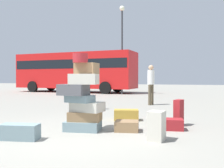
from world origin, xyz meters
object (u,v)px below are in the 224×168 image
suitcase_maroon_white_trunk (171,124)px  suitcase_cream_left_side (157,126)px  suitcase_tower (83,99)px  person_tourist_with_camera (151,81)px  suitcase_maroon_foreground_near (179,113)px  person_bearded_onlooker (84,81)px  suitcase_tan_foreground_far (126,115)px  parked_bus (75,70)px  suitcase_brown_behind_tower (127,126)px  lamp_post (122,37)px  suitcase_slate_upright_blue (20,132)px

suitcase_maroon_white_trunk → suitcase_cream_left_side: bearing=-108.4°
suitcase_tower → person_tourist_with_camera: bearing=84.7°
suitcase_maroon_foreground_near → person_bearded_onlooker: 4.01m
suitcase_tan_foreground_far → person_bearded_onlooker: bearing=125.5°
suitcase_maroon_white_trunk → suitcase_cream_left_side: suitcase_cream_left_side is taller
suitcase_tower → parked_bus: bearing=118.0°
suitcase_maroon_white_trunk → person_tourist_with_camera: size_ratio=0.30×
person_bearded_onlooker → person_tourist_with_camera: bearing=104.8°
suitcase_brown_behind_tower → person_bearded_onlooker: (-2.41, 2.91, 0.95)m
suitcase_cream_left_side → suitcase_tan_foreground_far: bearing=128.5°
suitcase_brown_behind_tower → person_bearded_onlooker: size_ratio=0.29×
lamp_post → suitcase_maroon_foreground_near: bearing=-66.7°
person_bearded_onlooker → parked_bus: (-5.54, 10.04, 0.78)m
suitcase_cream_left_side → person_tourist_with_camera: person_tourist_with_camera is taller
suitcase_tan_foreground_far → suitcase_maroon_foreground_near: size_ratio=1.04×
suitcase_slate_upright_blue → lamp_post: lamp_post is taller
suitcase_maroon_white_trunk → suitcase_brown_behind_tower: 1.01m
suitcase_slate_upright_blue → parked_bus: parked_bus is taller
person_bearded_onlooker → suitcase_tower: bearing=-10.8°
suitcase_tower → suitcase_tan_foreground_far: bearing=71.0°
suitcase_brown_behind_tower → person_tourist_with_camera: 5.46m
suitcase_tan_foreground_far → suitcase_maroon_foreground_near: bearing=-28.9°
suitcase_brown_behind_tower → suitcase_tan_foreground_far: bearing=94.8°
suitcase_tan_foreground_far → suitcase_maroon_white_trunk: size_ratio=1.29×
suitcase_tower → parked_bus: size_ratio=0.17×
lamp_post → person_tourist_with_camera: bearing=-63.3°
suitcase_tower → suitcase_cream_left_side: suitcase_tower is taller
suitcase_tan_foreground_far → parked_bus: parked_bus is taller
suitcase_tower → person_bearded_onlooker: size_ratio=0.96×
suitcase_cream_left_side → person_bearded_onlooker: size_ratio=0.31×
suitcase_slate_upright_blue → lamp_post: size_ratio=0.12×
suitcase_slate_upright_blue → parked_bus: (-6.25, 14.34, 1.69)m
suitcase_maroon_white_trunk → parked_bus: (-8.86, 12.50, 1.71)m
suitcase_tan_foreground_far → suitcase_maroon_foreground_near: (1.41, -0.32, 0.17)m
lamp_post → suitcase_tan_foreground_far: bearing=-73.0°
parked_bus → lamp_post: bearing=-14.0°
suitcase_maroon_white_trunk → parked_bus: parked_bus is taller
suitcase_maroon_foreground_near → suitcase_tower: bearing=-130.1°
person_tourist_with_camera → suitcase_maroon_white_trunk: bearing=34.7°
suitcase_maroon_white_trunk → suitcase_maroon_foreground_near: 0.59m
suitcase_brown_behind_tower → suitcase_maroon_foreground_near: bearing=32.6°
suitcase_cream_left_side → person_bearded_onlooker: 4.79m
suitcase_tower → suitcase_brown_behind_tower: 1.13m
suitcase_brown_behind_tower → lamp_post: lamp_post is taller
person_tourist_with_camera → suitcase_tan_foreground_far: bearing=20.1°
suitcase_maroon_white_trunk → lamp_post: bearing=102.4°
suitcase_cream_left_side → parked_bus: parked_bus is taller
person_bearded_onlooker → person_tourist_with_camera: (2.02, 2.45, -0.03)m
suitcase_maroon_foreground_near → person_bearded_onlooker: size_ratio=0.36×
suitcase_tan_foreground_far → person_tourist_with_camera: 4.15m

